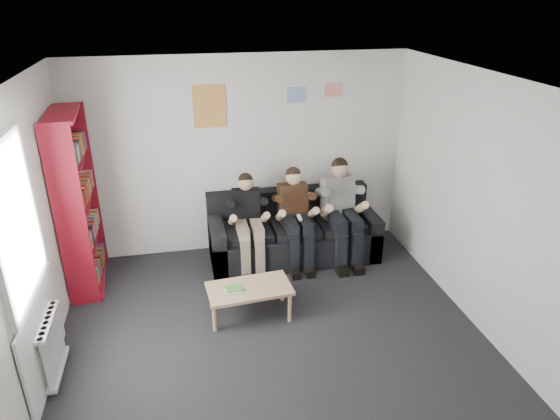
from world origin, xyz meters
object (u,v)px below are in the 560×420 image
(coffee_table, at_px, (249,291))
(person_middle, at_px, (296,218))
(sofa, at_px, (292,234))
(bookshelf, at_px, (78,203))
(person_right, at_px, (342,212))
(person_left, at_px, (249,223))

(coffee_table, relative_size, person_middle, 0.71)
(sofa, bearing_deg, coffee_table, -121.69)
(bookshelf, relative_size, person_middle, 1.68)
(bookshelf, xyz_separation_m, person_middle, (2.67, -0.02, -0.44))
(bookshelf, bearing_deg, sofa, -0.71)
(sofa, bearing_deg, person_middle, -90.00)
(person_right, bearing_deg, bookshelf, 172.06)
(sofa, relative_size, person_right, 1.64)
(bookshelf, distance_m, coffee_table, 2.31)
(person_right, bearing_deg, person_middle, 172.08)
(coffee_table, height_order, person_right, person_right)
(bookshelf, bearing_deg, person_middle, -5.05)
(bookshelf, height_order, person_left, bookshelf)
(sofa, bearing_deg, person_right, -18.08)
(coffee_table, relative_size, person_left, 0.73)
(person_middle, relative_size, person_right, 0.94)
(person_left, relative_size, person_right, 0.92)
(person_left, distance_m, person_middle, 0.63)
(coffee_table, bearing_deg, person_left, 81.61)
(coffee_table, bearing_deg, sofa, 58.31)
(person_middle, bearing_deg, sofa, 90.44)
(coffee_table, distance_m, person_left, 1.14)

